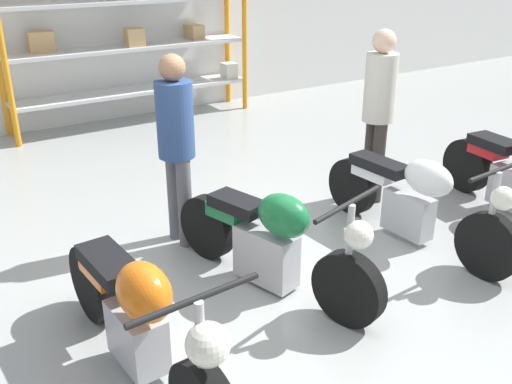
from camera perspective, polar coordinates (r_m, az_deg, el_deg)
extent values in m
plane|color=#9EA3A0|center=(4.61, 2.73, -9.69)|extent=(30.00, 30.00, 0.00)
cube|color=white|center=(8.91, -18.80, 17.70)|extent=(30.00, 0.08, 3.60)
cylinder|color=orange|center=(8.12, -24.17, 13.77)|extent=(0.08, 0.08, 2.85)
cylinder|color=orange|center=(9.39, -1.17, 16.80)|extent=(0.08, 0.08, 2.85)
cylinder|color=orange|center=(9.86, -2.92, 17.10)|extent=(0.08, 0.08, 2.85)
cube|color=silver|center=(9.01, -12.06, 9.88)|extent=(3.62, 0.55, 0.05)
cube|color=silver|center=(8.89, -12.42, 13.94)|extent=(3.62, 0.55, 0.05)
cube|color=silver|center=(8.81, -12.80, 18.10)|extent=(3.62, 0.55, 0.05)
cube|color=silver|center=(9.57, -2.69, 12.04)|extent=(0.22, 0.23, 0.25)
cube|color=tan|center=(8.63, -20.67, 13.87)|extent=(0.36, 0.24, 0.28)
cube|color=tan|center=(9.39, -6.19, 15.64)|extent=(0.24, 0.32, 0.21)
cube|color=tan|center=(8.81, -12.04, 14.91)|extent=(0.28, 0.28, 0.26)
cylinder|color=black|center=(4.32, -16.02, -8.69)|extent=(0.17, 0.58, 0.57)
cube|color=#ADADB2|center=(3.78, -11.81, -13.92)|extent=(0.27, 0.47, 0.38)
ellipsoid|color=orange|center=(3.41, -11.14, -9.77)|extent=(0.33, 0.45, 0.35)
cube|color=black|center=(3.85, -14.52, -6.89)|extent=(0.28, 0.58, 0.10)
cube|color=orange|center=(3.98, -14.97, -7.39)|extent=(0.24, 0.41, 0.12)
cylinder|color=#ADADB2|center=(2.99, -5.49, -16.17)|extent=(0.05, 0.05, 0.67)
sphere|color=silver|center=(2.86, -4.83, -14.94)|extent=(0.23, 0.23, 0.23)
cylinder|color=black|center=(2.81, -6.08, -10.61)|extent=(0.74, 0.09, 0.04)
cylinder|color=black|center=(4.15, 9.22, -9.53)|extent=(0.27, 0.58, 0.56)
cylinder|color=black|center=(4.95, -4.87, -3.49)|extent=(0.27, 0.58, 0.56)
cube|color=#ADADB2|center=(4.55, 1.02, -6.39)|extent=(0.35, 0.56, 0.44)
ellipsoid|color=#196B38|center=(4.26, 2.79, -2.37)|extent=(0.39, 0.51, 0.33)
cube|color=black|center=(4.57, -1.88, -1.18)|extent=(0.35, 0.52, 0.10)
cube|color=#196B38|center=(4.68, -2.84, -1.80)|extent=(0.28, 0.37, 0.12)
cylinder|color=#ADADB2|center=(3.99, 9.27, -5.52)|extent=(0.06, 0.06, 0.65)
sphere|color=silver|center=(3.90, 10.25, -4.25)|extent=(0.20, 0.20, 0.20)
cylinder|color=black|center=(3.86, 9.21, -1.17)|extent=(0.73, 0.23, 0.04)
cylinder|color=black|center=(4.99, 22.20, -5.02)|extent=(0.14, 0.58, 0.57)
cylinder|color=black|center=(5.83, 9.58, 0.59)|extent=(0.14, 0.58, 0.57)
cube|color=#ADADB2|center=(5.41, 14.95, -2.10)|extent=(0.22, 0.48, 0.39)
ellipsoid|color=silver|center=(5.16, 16.85, 1.33)|extent=(0.29, 0.50, 0.31)
cube|color=black|center=(5.50, 12.24, 2.69)|extent=(0.25, 0.61, 0.10)
cube|color=silver|center=(5.57, 11.70, 2.01)|extent=(0.21, 0.43, 0.12)
cylinder|color=#ADADB2|center=(4.87, 22.57, -1.65)|extent=(0.05, 0.05, 0.63)
sphere|color=silver|center=(4.79, 23.49, -0.59)|extent=(0.19, 0.19, 0.19)
cylinder|color=black|center=(4.76, 22.85, 1.93)|extent=(0.66, 0.08, 0.04)
cylinder|color=black|center=(6.68, 20.35, 2.53)|extent=(0.20, 0.60, 0.59)
cube|color=black|center=(6.38, 22.77, 4.56)|extent=(0.32, 0.53, 0.10)
cube|color=#B2191E|center=(6.45, 22.22, 3.98)|extent=(0.27, 0.38, 0.12)
cylinder|color=#38332D|center=(6.22, 11.31, 3.41)|extent=(0.13, 0.13, 0.86)
cylinder|color=#38332D|center=(6.08, 12.09, 2.85)|extent=(0.13, 0.13, 0.86)
cylinder|color=beige|center=(5.93, 12.31, 10.14)|extent=(0.39, 0.39, 0.68)
sphere|color=beige|center=(5.85, 12.70, 14.51)|extent=(0.23, 0.23, 0.23)
cylinder|color=#595960|center=(5.24, -8.14, -0.45)|extent=(0.13, 0.13, 0.83)
cylinder|color=#595960|center=(5.10, -7.12, -1.10)|extent=(0.13, 0.13, 0.83)
cylinder|color=navy|center=(4.91, -8.10, 7.17)|extent=(0.35, 0.35, 0.66)
sphere|color=#9E7051|center=(4.81, -8.40, 12.21)|extent=(0.22, 0.22, 0.22)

